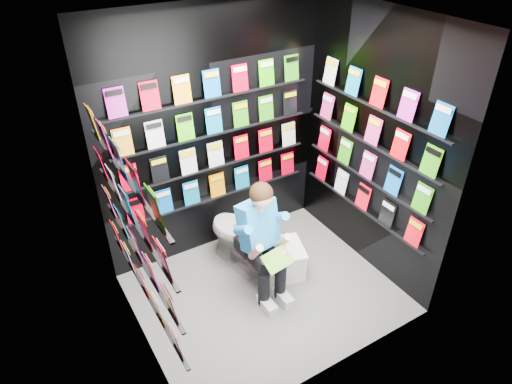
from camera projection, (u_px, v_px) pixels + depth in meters
floor at (265, 293)px, 4.54m from camera, size 2.40×2.40×0.00m
ceiling at (269, 21)px, 3.13m from camera, size 2.40×2.40×0.00m
wall_back at (213, 137)px, 4.55m from camera, size 2.40×0.04×2.60m
wall_front at (345, 248)px, 3.11m from camera, size 2.40×0.04×2.60m
wall_left at (127, 227)px, 3.31m from camera, size 0.04×2.00×2.60m
wall_right at (373, 148)px, 4.35m from camera, size 0.04×2.00×2.60m
comics_back at (215, 138)px, 4.53m from camera, size 2.10×0.06×1.37m
comics_left at (131, 225)px, 3.32m from camera, size 0.06×1.70×1.37m
comics_right at (371, 148)px, 4.34m from camera, size 0.06×1.70×1.37m
toilet at (238, 235)px, 4.73m from camera, size 0.53×0.81×0.73m
longbox at (290, 260)px, 4.73m from camera, size 0.33×0.45×0.30m
longbox_lid at (291, 248)px, 4.64m from camera, size 0.35×0.47×0.03m
reader at (257, 225)px, 4.25m from camera, size 0.59×0.77×1.30m
held_comic at (277, 260)px, 4.09m from camera, size 0.30×0.20×0.12m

